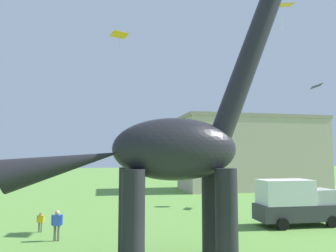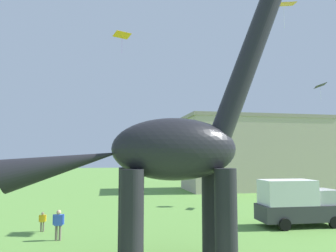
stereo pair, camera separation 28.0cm
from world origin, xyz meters
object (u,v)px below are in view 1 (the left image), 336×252
Objects in this scene: person_photographer at (40,220)px; person_strolling_adult at (57,222)px; kite_mid_left at (317,86)px; kite_mid_right at (210,162)px; kite_high_right at (119,35)px; kite_mid_center at (282,5)px; dinosaur_sculpture at (174,149)px; parked_box_truck at (294,202)px.

person_strolling_adult reaches higher than person_photographer.
kite_mid_left is at bearing -115.37° from person_photographer.
kite_mid_left is (24.79, 5.43, 11.08)m from person_photographer.
person_photographer is 16.60m from kite_mid_right.
person_strolling_adult is 27.00m from kite_mid_left.
person_strolling_adult is 0.94× the size of kite_mid_left.
kite_mid_center is (11.03, -12.55, -1.73)m from kite_high_right.
dinosaur_sculpture is 8.29× the size of person_strolling_adult.
parked_box_truck is at bearing -35.71° from person_strolling_adult.
kite_mid_right is 0.42× the size of kite_high_right.
kite_mid_left is (17.71, 13.05, 6.64)m from dinosaur_sculpture.
kite_high_right is at bearing 34.29° from person_strolling_adult.
dinosaur_sculpture is 22.97m from kite_mid_left.
kite_high_right is at bearing -64.96° from person_photographer.
kite_mid_left reaches higher than parked_box_truck.
kite_high_right is at bearing 131.30° from kite_mid_center.
person_photographer is 1.43× the size of kite_mid_right.
kite_high_right reaches higher than dinosaur_sculpture.
parked_box_truck is 4.59× the size of person_photographer.
kite_mid_center is at bearing -135.15° from person_photographer.
dinosaur_sculpture is 7.83× the size of kite_mid_left.
person_strolling_adult is at bearing 168.46° from dinosaur_sculpture.
kite_mid_right is at bearing 102.25° from kite_mid_center.
dinosaur_sculpture reaches higher than parked_box_truck.
parked_box_truck is 14.17m from kite_mid_center.
dinosaur_sculpture is at bearing -143.62° from kite_mid_left.
kite_mid_left is at bearing 42.02° from kite_mid_center.
dinosaur_sculpture is at bearing -147.31° from parked_box_truck.
kite_mid_right is at bearing 0.14° from person_strolling_adult.
kite_high_right reaches higher than parked_box_truck.
parked_box_truck is 2.91× the size of kite_mid_center.
kite_high_right is at bearing 125.97° from dinosaur_sculpture.
dinosaur_sculpture is 11.31m from person_photographer.
kite_mid_center is (-8.40, -7.57, 3.96)m from kite_mid_left.
person_photographer is 22.35m from kite_mid_center.
kite_mid_center is at bearing -137.98° from kite_mid_left.
kite_mid_right is 0.44× the size of kite_mid_center.
person_photographer is at bearing 80.50° from person_strolling_adult.
dinosaur_sculpture reaches higher than person_photographer.
kite_mid_center reaches higher than kite_mid_right.
dinosaur_sculpture reaches higher than kite_mid_right.
parked_box_truck is 6.57× the size of kite_mid_right.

